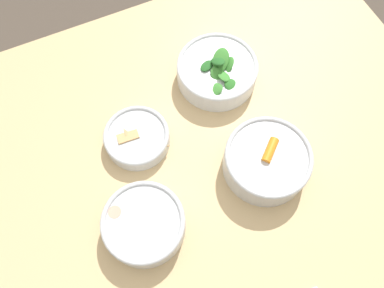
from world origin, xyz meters
TOP-DOWN VIEW (x-y plane):
  - ground_plane at (0.00, 0.00)m, footprint 10.00×10.00m
  - dining_table at (0.00, 0.00)m, footprint 1.17×0.84m
  - bowl_carrots at (-0.14, 0.09)m, footprint 0.17×0.17m
  - bowl_greens at (-0.14, -0.14)m, footprint 0.18×0.18m
  - bowl_beans_hotdog at (0.13, 0.11)m, footprint 0.15×0.15m
  - bowl_cookies at (0.08, -0.07)m, footprint 0.14×0.14m

SIDE VIEW (x-z plane):
  - ground_plane at x=0.00m, z-range 0.00..0.00m
  - dining_table at x=0.00m, z-range 0.25..0.97m
  - bowl_cookies at x=0.08m, z-range 0.72..0.76m
  - bowl_beans_hotdog at x=0.13m, z-range 0.72..0.77m
  - bowl_greens at x=-0.14m, z-range 0.71..0.79m
  - bowl_carrots at x=-0.14m, z-range 0.72..0.79m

